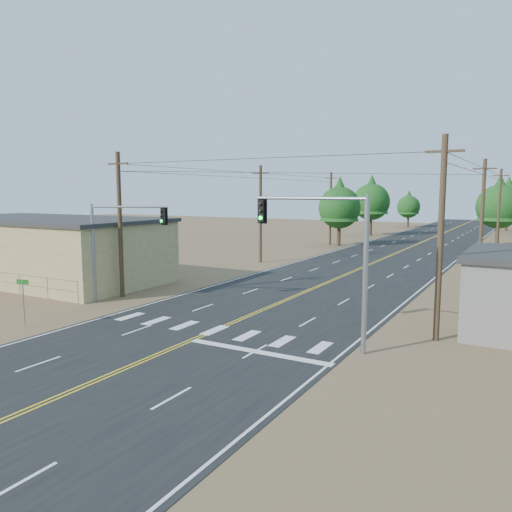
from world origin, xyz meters
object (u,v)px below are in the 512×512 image
Objects in this scene: building_left at (46,250)px; signal_mast_right at (331,245)px; street_sign at (23,295)px; signal_mast_left at (114,236)px.

building_left is 27.99m from signal_mast_right.
building_left is 7.62× the size of street_sign.
signal_mast_left is 0.91× the size of signal_mast_right.
building_left is 3.07× the size of signal_mast_left.
signal_mast_left is at bearing 80.58° from street_sign.
signal_mast_right reaches higher than signal_mast_left.
signal_mast_left is 7.49m from street_sign.
signal_mast_right is at bearing -11.73° from building_left.
signal_mast_left is (11.40, -3.47, 1.90)m from building_left.
signal_mast_left reaches higher than building_left.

